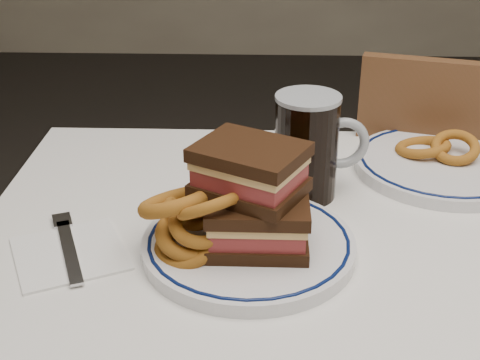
{
  "coord_description": "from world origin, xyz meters",
  "views": [
    {
      "loc": [
        -0.22,
        -0.77,
        1.25
      ],
      "look_at": [
        -0.25,
        0.04,
        0.84
      ],
      "focal_mm": 50.0,
      "sensor_mm": 36.0,
      "label": 1
    }
  ],
  "objects_px": {
    "reuben_sandwich": "(254,196)",
    "beer_mug": "(308,146)",
    "chair_far": "(452,234)",
    "far_plate": "(443,164)",
    "main_plate": "(249,245)"
  },
  "relations": [
    {
      "from": "chair_far",
      "to": "main_plate",
      "type": "xyz_separation_m",
      "value": [
        -0.43,
        -0.48,
        0.27
      ]
    },
    {
      "from": "beer_mug",
      "to": "far_plate",
      "type": "height_order",
      "value": "beer_mug"
    },
    {
      "from": "chair_far",
      "to": "beer_mug",
      "type": "relative_size",
      "value": 5.47
    },
    {
      "from": "far_plate",
      "to": "chair_far",
      "type": "bearing_deg",
      "value": 63.6
    },
    {
      "from": "main_plate",
      "to": "far_plate",
      "type": "height_order",
      "value": "same"
    },
    {
      "from": "main_plate",
      "to": "reuben_sandwich",
      "type": "distance_m",
      "value": 0.08
    },
    {
      "from": "reuben_sandwich",
      "to": "beer_mug",
      "type": "height_order",
      "value": "beer_mug"
    },
    {
      "from": "chair_far",
      "to": "beer_mug",
      "type": "distance_m",
      "value": 0.57
    },
    {
      "from": "beer_mug",
      "to": "chair_far",
      "type": "bearing_deg",
      "value": 42.12
    },
    {
      "from": "chair_far",
      "to": "far_plate",
      "type": "bearing_deg",
      "value": -116.4
    },
    {
      "from": "main_plate",
      "to": "far_plate",
      "type": "distance_m",
      "value": 0.42
    },
    {
      "from": "beer_mug",
      "to": "far_plate",
      "type": "bearing_deg",
      "value": 21.93
    },
    {
      "from": "reuben_sandwich",
      "to": "far_plate",
      "type": "xyz_separation_m",
      "value": [
        0.32,
        0.27,
        -0.08
      ]
    },
    {
      "from": "reuben_sandwich",
      "to": "chair_far",
      "type": "bearing_deg",
      "value": 48.7
    },
    {
      "from": "main_plate",
      "to": "chair_far",
      "type": "bearing_deg",
      "value": 48.05
    }
  ]
}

